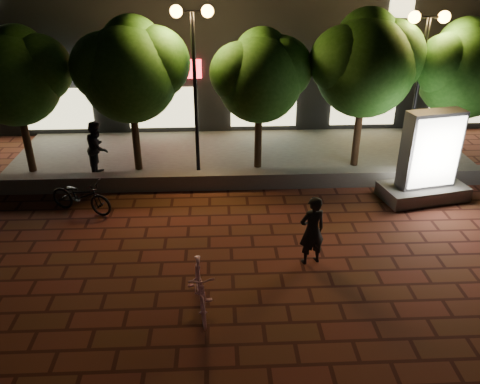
{
  "coord_description": "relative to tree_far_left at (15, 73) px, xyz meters",
  "views": [
    {
      "loc": [
        -0.82,
        -9.71,
        6.74
      ],
      "look_at": [
        -0.29,
        1.5,
        1.08
      ],
      "focal_mm": 36.49,
      "sensor_mm": 36.0,
      "label": 1
    }
  ],
  "objects": [
    {
      "name": "ground",
      "position": [
        6.95,
        -5.46,
        -3.29
      ],
      "size": [
        80.0,
        80.0,
        0.0
      ],
      "primitive_type": "plane",
      "color": "#5B251C",
      "rests_on": "ground"
    },
    {
      "name": "retaining_wall",
      "position": [
        6.95,
        -1.46,
        -3.04
      ],
      "size": [
        16.0,
        0.45,
        0.5
      ],
      "primitive_type": "cube",
      "color": "#65635E",
      "rests_on": "ground"
    },
    {
      "name": "sidewalk",
      "position": [
        6.95,
        1.04,
        -3.25
      ],
      "size": [
        16.0,
        5.0,
        0.08
      ],
      "primitive_type": "cube",
      "color": "#65635E",
      "rests_on": "ground"
    },
    {
      "name": "tree_far_left",
      "position": [
        0.0,
        0.0,
        0.0
      ],
      "size": [
        3.36,
        2.8,
        4.63
      ],
      "color": "black",
      "rests_on": "sidewalk"
    },
    {
      "name": "tree_left",
      "position": [
        3.5,
        0.0,
        0.15
      ],
      "size": [
        3.6,
        3.0,
        4.89
      ],
      "color": "black",
      "rests_on": "sidewalk"
    },
    {
      "name": "tree_mid",
      "position": [
        7.5,
        -0.0,
        -0.08
      ],
      "size": [
        3.24,
        2.7,
        4.5
      ],
      "color": "black",
      "rests_on": "sidewalk"
    },
    {
      "name": "tree_right",
      "position": [
        10.8,
        0.0,
        0.27
      ],
      "size": [
        3.72,
        3.1,
        5.07
      ],
      "color": "black",
      "rests_on": "sidewalk"
    },
    {
      "name": "tree_far_right",
      "position": [
        14.0,
        0.0,
        0.08
      ],
      "size": [
        3.48,
        2.9,
        4.76
      ],
      "color": "black",
      "rests_on": "sidewalk"
    },
    {
      "name": "street_lamp_left",
      "position": [
        5.45,
        -0.26,
        0.74
      ],
      "size": [
        1.26,
        0.36,
        5.18
      ],
      "color": "black",
      "rests_on": "sidewalk"
    },
    {
      "name": "street_lamp_right",
      "position": [
        12.45,
        -0.26,
        0.6
      ],
      "size": [
        1.26,
        0.36,
        4.98
      ],
      "color": "black",
      "rests_on": "sidewalk"
    },
    {
      "name": "ad_kiosk",
      "position": [
        12.2,
        -2.44,
        -2.21
      ],
      "size": [
        2.68,
        1.71,
        2.69
      ],
      "color": "#65635E",
      "rests_on": "ground"
    },
    {
      "name": "scooter_pink",
      "position": [
        5.69,
        -7.17,
        -2.75
      ],
      "size": [
        0.74,
        1.84,
        1.08
      ],
      "primitive_type": "imported",
      "rotation": [
        0.0,
        0.0,
        0.13
      ],
      "color": "pink",
      "rests_on": "ground"
    },
    {
      "name": "rider",
      "position": [
        8.26,
        -5.6,
        -2.42
      ],
      "size": [
        0.73,
        0.58,
        1.74
      ],
      "primitive_type": "imported",
      "rotation": [
        0.0,
        0.0,
        3.44
      ],
      "color": "black",
      "rests_on": "ground"
    },
    {
      "name": "scooter_parked",
      "position": [
        2.25,
        -2.85,
        -2.79
      ],
      "size": [
        2.03,
        1.34,
        1.01
      ],
      "primitive_type": "imported",
      "rotation": [
        0.0,
        0.0,
        1.18
      ],
      "color": "black",
      "rests_on": "ground"
    },
    {
      "name": "pedestrian",
      "position": [
        2.26,
        -0.39,
        -2.32
      ],
      "size": [
        0.7,
        0.88,
        1.78
      ],
      "primitive_type": "imported",
      "rotation": [
        0.0,
        0.0,
        1.6
      ],
      "color": "black",
      "rests_on": "sidewalk"
    }
  ]
}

